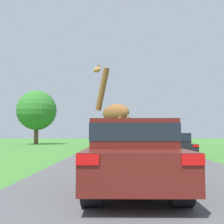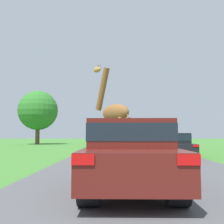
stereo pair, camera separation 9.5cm
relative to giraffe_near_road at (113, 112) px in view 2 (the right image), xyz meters
name	(u,v)px [view 2 (the right image)]	position (x,y,z in m)	size (l,w,h in m)	color
road	(125,146)	(1.10, 17.00, -2.38)	(7.11, 120.00, 0.00)	#4C4C4F
giraffe_near_road	(113,112)	(0.00, 0.00, 0.00)	(2.12, 2.27, 5.04)	#B77F3D
car_lead_maroon	(130,154)	(0.49, -7.79, -1.56)	(1.89, 4.01, 1.55)	#561914
car_queue_right	(174,144)	(3.45, 2.21, -1.68)	(1.71, 4.06, 1.31)	black
car_queue_left	(143,140)	(2.67, 12.99, -1.64)	(1.99, 4.47, 1.37)	#144C28
tree_centre_back	(38,110)	(-9.78, 20.98, 1.86)	(4.96, 4.96, 6.73)	brown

